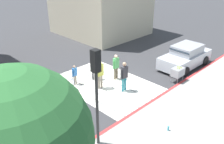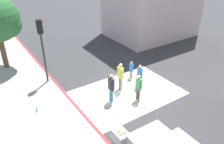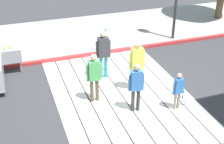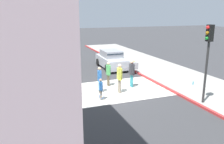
# 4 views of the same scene
# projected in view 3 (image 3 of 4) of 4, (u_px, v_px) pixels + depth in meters

# --- Properties ---
(ground_plane) EXTENTS (120.00, 120.00, 0.00)m
(ground_plane) POSITION_uv_depth(u_px,v_px,m) (121.00, 94.00, 10.80)
(ground_plane) COLOR #38383A
(crosswalk_stripes) EXTENTS (6.40, 4.35, 0.01)m
(crosswalk_stripes) POSITION_uv_depth(u_px,v_px,m) (121.00, 94.00, 10.79)
(crosswalk_stripes) COLOR silver
(crosswalk_stripes) RESTS_ON ground
(sidewalk_west) EXTENTS (4.80, 40.00, 0.12)m
(sidewalk_west) POSITION_uv_depth(u_px,v_px,m) (80.00, 34.00, 15.43)
(sidewalk_west) COLOR #9E9B93
(sidewalk_west) RESTS_ON ground
(curb_painted) EXTENTS (0.16, 40.00, 0.13)m
(curb_painted) POSITION_uv_depth(u_px,v_px,m) (94.00, 54.00, 13.47)
(curb_painted) COLOR #BC3333
(curb_painted) RESTS_ON ground
(tennis_ball_cart) EXTENTS (0.56, 0.80, 1.02)m
(tennis_ball_cart) POSITION_uv_depth(u_px,v_px,m) (10.00, 55.00, 11.92)
(tennis_ball_cart) COLOR #99999E
(tennis_ball_cart) RESTS_ON ground
(water_bottle) EXTENTS (0.07, 0.07, 0.22)m
(water_bottle) POSITION_uv_depth(u_px,v_px,m) (106.00, 31.00, 15.35)
(water_bottle) COLOR #33A5BF
(water_bottle) RESTS_ON sidewalk_west
(pedestrian_adult_lead) EXTENTS (0.26, 0.53, 1.81)m
(pedestrian_adult_lead) POSITION_uv_depth(u_px,v_px,m) (103.00, 51.00, 11.32)
(pedestrian_adult_lead) COLOR teal
(pedestrian_adult_lead) RESTS_ON ground
(pedestrian_adult_trailing) EXTENTS (0.25, 0.47, 1.61)m
(pedestrian_adult_trailing) POSITION_uv_depth(u_px,v_px,m) (136.00, 84.00, 9.53)
(pedestrian_adult_trailing) COLOR #333338
(pedestrian_adult_trailing) RESTS_ON ground
(pedestrian_adult_side) EXTENTS (0.26, 0.53, 1.82)m
(pedestrian_adult_side) POSITION_uv_depth(u_px,v_px,m) (137.00, 62.00, 10.55)
(pedestrian_adult_side) COLOR gray
(pedestrian_adult_side) RESTS_ON ground
(pedestrian_teen_behind) EXTENTS (0.23, 0.49, 1.67)m
(pedestrian_teen_behind) POSITION_uv_depth(u_px,v_px,m) (94.00, 75.00, 10.00)
(pedestrian_teen_behind) COLOR brown
(pedestrian_teen_behind) RESTS_ON ground
(pedestrian_child_with_racket) EXTENTS (0.28, 0.39, 1.26)m
(pedestrian_child_with_racket) POSITION_uv_depth(u_px,v_px,m) (178.00, 89.00, 9.72)
(pedestrian_child_with_racket) COLOR gray
(pedestrian_child_with_racket) RESTS_ON ground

